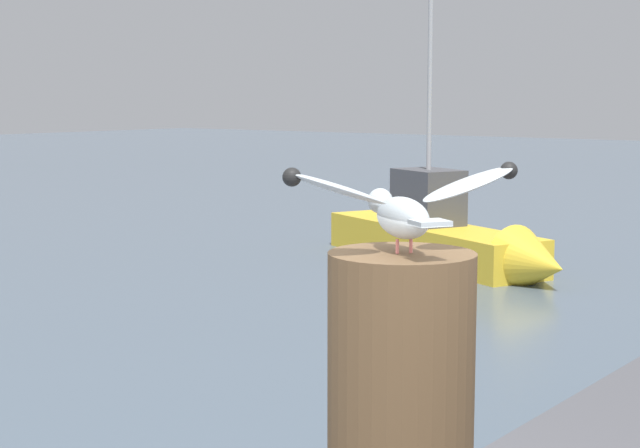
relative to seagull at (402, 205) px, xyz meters
name	(u,v)px	position (x,y,z in m)	size (l,w,h in m)	color
seagull	(402,205)	(0.00, 0.00, 0.00)	(0.56, 0.41, 0.21)	#C66660
boat_yellow	(451,239)	(12.15, 6.85, -2.08)	(3.21, 5.55, 5.02)	yellow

